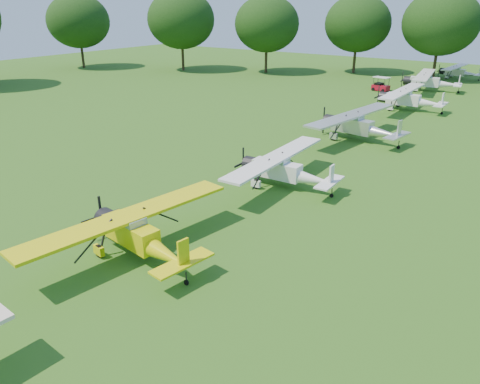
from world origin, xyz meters
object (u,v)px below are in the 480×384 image
object	(u,v)px
aircraft_2	(137,233)
aircraft_7	(458,71)
golf_cart	(380,86)
aircraft_5	(408,98)
aircraft_3	(284,169)
aircraft_6	(429,81)
aircraft_4	(358,124)

from	to	relation	value
aircraft_2	aircraft_7	world-z (taller)	aircraft_2
aircraft_7	golf_cart	world-z (taller)	aircraft_7
aircraft_7	aircraft_5	bearing A→B (deg)	-85.46
aircraft_7	golf_cart	xyz separation A→B (m)	(-6.23, -16.84, -0.54)
aircraft_3	golf_cart	bearing A→B (deg)	98.47
golf_cart	aircraft_7	bearing A→B (deg)	81.89
aircraft_6	aircraft_3	bearing A→B (deg)	-96.25
aircraft_5	aircraft_6	bearing A→B (deg)	95.22
aircraft_3	aircraft_7	distance (m)	54.29
golf_cart	aircraft_5	bearing A→B (deg)	-44.94
aircraft_4	golf_cart	bearing A→B (deg)	112.83
aircraft_2	golf_cart	size ratio (longest dim) A/B	4.70
aircraft_4	aircraft_5	bearing A→B (deg)	97.97
aircraft_5	golf_cart	world-z (taller)	aircraft_5
aircraft_5	aircraft_7	world-z (taller)	aircraft_5
aircraft_2	aircraft_3	distance (m)	11.64
aircraft_7	aircraft_2	bearing A→B (deg)	-86.59
aircraft_3	aircraft_4	distance (m)	13.03
aircraft_2	golf_cart	xyz separation A→B (m)	(-5.49, 49.03, -0.65)
aircraft_2	aircraft_7	xyz separation A→B (m)	(0.75, 65.88, -0.11)
golf_cart	aircraft_4	bearing A→B (deg)	-63.06
aircraft_3	aircraft_4	size ratio (longest dim) A/B	0.88
golf_cart	aircraft_2	bearing A→B (deg)	-71.42
aircraft_5	aircraft_6	distance (m)	13.54
aircraft_2	aircraft_5	xyz separation A→B (m)	(0.97, 39.04, 0.08)
aircraft_5	aircraft_4	bearing A→B (deg)	-89.93
aircraft_4	aircraft_6	size ratio (longest dim) A/B	1.01
aircraft_3	golf_cart	distance (m)	38.03
aircraft_4	golf_cart	distance (m)	25.27
aircraft_3	aircraft_2	bearing A→B (deg)	-96.98
aircraft_2	golf_cart	world-z (taller)	aircraft_2
aircraft_6	aircraft_7	size ratio (longest dim) A/B	1.20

